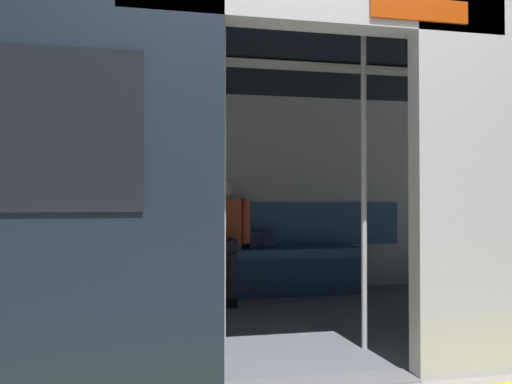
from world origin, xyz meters
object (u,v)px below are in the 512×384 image
object	(u,v)px
book	(186,248)
grab_pole_door	(223,189)
train_car	(260,134)
person_seated	(222,227)
bench_seat	(246,260)
grab_pole_far	(364,189)
handbag	(261,239)

from	to	relation	value
book	grab_pole_door	world-z (taller)	grab_pole_door
train_car	person_seated	bearing A→B (deg)	-80.35
person_seated	grab_pole_door	distance (m)	1.85
bench_seat	grab_pole_far	world-z (taller)	grab_pole_far
bench_seat	grab_pole_door	size ratio (longest dim) A/B	1.17
person_seated	grab_pole_far	bearing A→B (deg)	111.74
train_car	book	xyz separation A→B (m)	(0.51, -1.11, -0.98)
handbag	grab_pole_far	distance (m)	1.95
train_car	handbag	size ratio (longest dim) A/B	24.62
grab_pole_door	grab_pole_far	world-z (taller)	same
bench_seat	book	world-z (taller)	book
handbag	book	world-z (taller)	handbag
book	grab_pole_far	distance (m)	2.20
book	handbag	bearing A→B (deg)	154.72
train_car	grab_pole_far	bearing A→B (deg)	125.18
train_car	person_seated	distance (m)	1.29
grab_pole_door	grab_pole_far	distance (m)	0.92
bench_seat	person_seated	world-z (taller)	person_seated
train_car	grab_pole_far	distance (m)	1.02
person_seated	handbag	world-z (taller)	person_seated
bench_seat	person_seated	bearing A→B (deg)	11.94
grab_pole_door	bench_seat	bearing A→B (deg)	-103.94
train_car	bench_seat	bearing A→B (deg)	-93.85
handbag	person_seated	bearing A→B (deg)	14.97
grab_pole_far	book	bearing A→B (deg)	-60.75
train_car	grab_pole_far	world-z (taller)	train_car
train_car	bench_seat	xyz separation A→B (m)	(-0.07, -1.06, -1.11)
bench_seat	person_seated	distance (m)	0.41
bench_seat	handbag	distance (m)	0.26
grab_pole_door	book	bearing A→B (deg)	-86.28
handbag	grab_pole_door	xyz separation A→B (m)	(0.63, 1.91, 0.47)
bench_seat	person_seated	size ratio (longest dim) A/B	2.01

